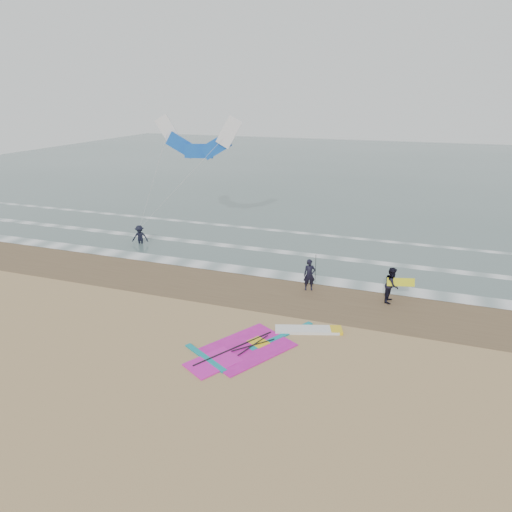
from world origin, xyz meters
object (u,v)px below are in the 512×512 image
(person_standing, at_px, (309,275))
(person_wading, at_px, (140,232))
(windsurf_rig, at_px, (264,343))
(surf_kite, at_px, (198,141))
(person_walking, at_px, (392,285))

(person_standing, height_order, person_wading, person_standing)
(windsurf_rig, xyz_separation_m, surf_kite, (-8.56, 11.89, 6.66))
(person_standing, bearing_deg, person_walking, -21.90)
(person_wading, bearing_deg, person_walking, -30.61)
(person_standing, distance_m, person_wading, 13.02)
(windsurf_rig, distance_m, person_standing, 6.01)
(surf_kite, bearing_deg, windsurf_rig, -54.24)
(person_walking, bearing_deg, person_wading, 83.61)
(person_standing, height_order, surf_kite, surf_kite)
(windsurf_rig, height_order, surf_kite, surf_kite)
(windsurf_rig, xyz_separation_m, person_wading, (-12.05, 9.57, 0.79))
(windsurf_rig, relative_size, person_wading, 3.55)
(windsurf_rig, bearing_deg, surf_kite, 125.76)
(person_standing, bearing_deg, windsurf_rig, -115.85)
(person_walking, bearing_deg, person_standing, 95.62)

